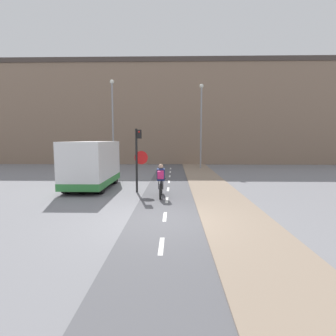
% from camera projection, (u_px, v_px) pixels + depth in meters
% --- Properties ---
extents(ground_plane, '(120.00, 120.00, 0.00)m').
position_uv_depth(ground_plane, '(164.00, 222.00, 8.54)').
color(ground_plane, gray).
extents(bike_lane, '(2.39, 60.00, 0.02)m').
position_uv_depth(bike_lane, '(164.00, 221.00, 8.54)').
color(bike_lane, '#56565B').
rests_on(bike_lane, ground_plane).
extents(sidewalk_strip, '(2.40, 60.00, 0.05)m').
position_uv_depth(sidewalk_strip, '(238.00, 222.00, 8.48)').
color(sidewalk_strip, gray).
rests_on(sidewalk_strip, ground_plane).
extents(building_row_background, '(60.00, 5.20, 11.18)m').
position_uv_depth(building_row_background, '(171.00, 114.00, 30.04)').
color(building_row_background, '#89705B').
rests_on(building_row_background, ground_plane).
extents(traffic_light_pole, '(0.67, 0.25, 3.21)m').
position_uv_depth(traffic_light_pole, '(138.00, 153.00, 13.11)').
color(traffic_light_pole, black).
rests_on(traffic_light_pole, ground_plane).
extents(street_lamp_far, '(0.36, 0.36, 7.64)m').
position_uv_depth(street_lamp_far, '(113.00, 117.00, 22.16)').
color(street_lamp_far, gray).
rests_on(street_lamp_far, ground_plane).
extents(street_lamp_sidewalk, '(0.36, 0.36, 7.58)m').
position_uv_depth(street_lamp_sidewalk, '(201.00, 118.00, 23.58)').
color(street_lamp_sidewalk, gray).
rests_on(street_lamp_sidewalk, ground_plane).
extents(cyclist_near, '(0.46, 1.73, 1.55)m').
position_uv_depth(cyclist_near, '(161.00, 182.00, 12.08)').
color(cyclist_near, black).
rests_on(cyclist_near, ground_plane).
extents(van, '(2.07, 4.64, 2.56)m').
position_uv_depth(van, '(92.00, 165.00, 14.35)').
color(van, white).
rests_on(van, ground_plane).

